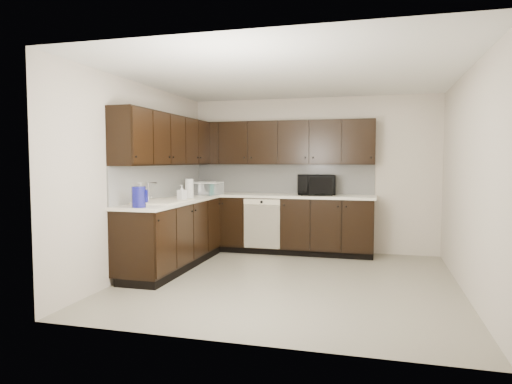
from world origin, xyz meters
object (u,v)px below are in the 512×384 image
sink (163,207)px  microwave (316,185)px  storage_bin (205,189)px  toaster_oven (207,187)px  blue_pitcher (139,197)px

sink → microwave: size_ratio=1.43×
storage_bin → microwave: bearing=12.1°
toaster_oven → sink: bearing=-111.7°
toaster_oven → storage_bin: bearing=-97.2°
sink → toaster_oven: size_ratio=2.68×
microwave → storage_bin: bearing=-179.7°
storage_bin → blue_pitcher: blue_pitcher is taller
toaster_oven → storage_bin: same height
toaster_oven → blue_pitcher: 2.43m
microwave → toaster_oven: microwave is taller
toaster_oven → microwave: bearing=-23.9°
storage_bin → blue_pitcher: size_ratio=2.00×
sink → toaster_oven: bearing=91.8°
sink → storage_bin: size_ratio=1.67×
sink → storage_bin: bearing=87.6°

